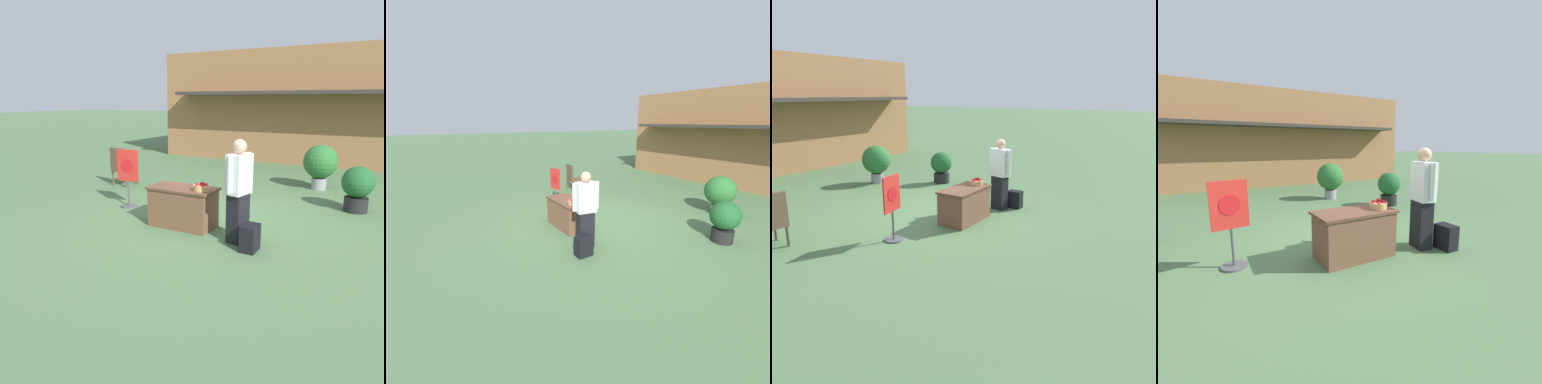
% 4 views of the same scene
% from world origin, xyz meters
% --- Properties ---
extents(ground_plane, '(120.00, 120.00, 0.00)m').
position_xyz_m(ground_plane, '(0.00, 0.00, 0.00)').
color(ground_plane, '#4C7047').
extents(storefront_building, '(12.42, 5.77, 4.07)m').
position_xyz_m(storefront_building, '(0.71, 9.56, 2.04)').
color(storefront_building, '#9E6B42').
rests_on(storefront_building, ground_plane).
extents(display_table, '(1.24, 0.66, 0.74)m').
position_xyz_m(display_table, '(-0.16, -0.62, 0.37)').
color(display_table, brown).
rests_on(display_table, ground_plane).
extents(apple_basket, '(0.29, 0.29, 0.16)m').
position_xyz_m(apple_basket, '(0.25, -0.68, 0.81)').
color(apple_basket, tan).
rests_on(apple_basket, display_table).
extents(person_visitor, '(0.34, 0.60, 1.70)m').
position_xyz_m(person_visitor, '(1.02, -0.86, 0.87)').
color(person_visitor, black).
rests_on(person_visitor, ground_plane).
extents(backpack, '(0.24, 0.34, 0.42)m').
position_xyz_m(backpack, '(1.34, -1.12, 0.21)').
color(backpack, black).
rests_on(backpack, ground_plane).
extents(poster_board, '(0.50, 0.36, 1.26)m').
position_xyz_m(poster_board, '(-1.86, -0.09, 0.66)').
color(poster_board, '#4C4C51').
rests_on(poster_board, ground_plane).
extents(potted_plant_far_left, '(0.66, 0.66, 0.96)m').
position_xyz_m(potted_plant_far_left, '(2.53, 1.96, 0.54)').
color(potted_plant_far_left, black).
rests_on(potted_plant_far_left, ground_plane).
extents(potted_plant_far_right, '(0.87, 0.87, 1.17)m').
position_xyz_m(potted_plant_far_right, '(1.44, 3.66, 0.70)').
color(potted_plant_far_right, gray).
rests_on(potted_plant_far_right, ground_plane).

